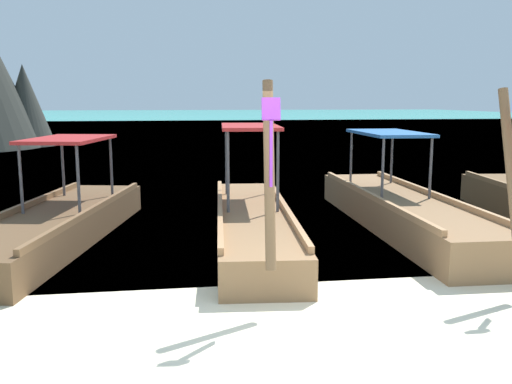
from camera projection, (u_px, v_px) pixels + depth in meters
The scene contains 5 objects.
ground at pixel (309, 337), 5.78m from camera, with size 120.00×120.00×0.00m, color beige.
sea_water at pixel (184, 120), 66.01m from camera, with size 120.00×120.00×0.00m, color #2DB29E.
longtail_boat_green_ribbon at pixel (56, 224), 9.56m from camera, with size 2.52×6.41×2.45m.
longtail_boat_violet_ribbon at pixel (252, 221), 9.73m from camera, with size 1.69×6.65×2.63m.
longtail_boat_red_ribbon at pixel (402, 210), 10.58m from camera, with size 1.45×7.13×2.56m.
Camera 1 is at (-1.33, -5.32, 2.41)m, focal length 39.59 mm.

